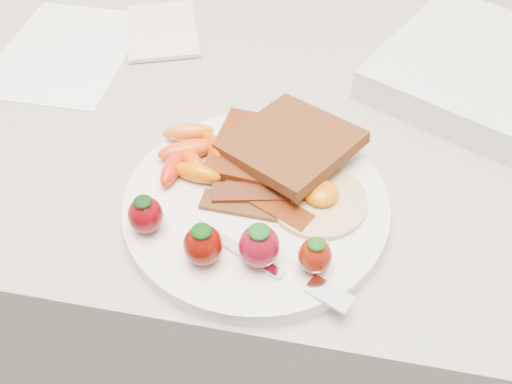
# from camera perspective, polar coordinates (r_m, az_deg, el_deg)

# --- Properties ---
(counter) EXTENTS (2.00, 0.60, 0.90)m
(counter) POSITION_cam_1_polar(r_m,az_deg,el_deg) (1.05, 0.54, -11.06)
(counter) COLOR gray
(counter) RESTS_ON ground
(plate) EXTENTS (0.27, 0.27, 0.02)m
(plate) POSITION_cam_1_polar(r_m,az_deg,el_deg) (0.58, 0.00, -1.25)
(plate) COLOR white
(plate) RESTS_ON counter
(toast_lower) EXTENTS (0.11, 0.11, 0.01)m
(toast_lower) POSITION_cam_1_polar(r_m,az_deg,el_deg) (0.62, 0.62, 4.18)
(toast_lower) COLOR #4E1B09
(toast_lower) RESTS_ON plate
(toast_upper) EXTENTS (0.16, 0.16, 0.03)m
(toast_upper) POSITION_cam_1_polar(r_m,az_deg,el_deg) (0.60, 3.51, 4.91)
(toast_upper) COLOR #33170C
(toast_upper) RESTS_ON toast_lower
(fried_egg) EXTENTS (0.12, 0.12, 0.02)m
(fried_egg) POSITION_cam_1_polar(r_m,az_deg,el_deg) (0.57, 6.31, -0.63)
(fried_egg) COLOR #F6E7C2
(fried_egg) RESTS_ON plate
(bacon_strips) EXTENTS (0.12, 0.07, 0.01)m
(bacon_strips) POSITION_cam_1_polar(r_m,az_deg,el_deg) (0.57, 0.33, -0.82)
(bacon_strips) COLOR black
(bacon_strips) RESTS_ON plate
(baby_carrots) EXTENTS (0.08, 0.10, 0.02)m
(baby_carrots) POSITION_cam_1_polar(r_m,az_deg,el_deg) (0.61, -6.54, 3.83)
(baby_carrots) COLOR red
(baby_carrots) RESTS_ON plate
(strawberries) EXTENTS (0.19, 0.06, 0.05)m
(strawberries) POSITION_cam_1_polar(r_m,az_deg,el_deg) (0.52, -2.95, -4.79)
(strawberries) COLOR #610209
(strawberries) RESTS_ON plate
(fork) EXTENTS (0.16, 0.08, 0.00)m
(fork) POSITION_cam_1_polar(r_m,az_deg,el_deg) (0.52, 2.20, -7.64)
(fork) COLOR silver
(fork) RESTS_ON plate
(paper_sheet) EXTENTS (0.17, 0.23, 0.00)m
(paper_sheet) POSITION_cam_1_polar(r_m,az_deg,el_deg) (0.84, -18.48, 13.18)
(paper_sheet) COLOR white
(paper_sheet) RESTS_ON counter
(notepad) EXTENTS (0.14, 0.17, 0.01)m
(notepad) POSITION_cam_1_polar(r_m,az_deg,el_deg) (0.85, -9.33, 15.68)
(notepad) COLOR #F6C3C5
(notepad) RESTS_ON paper_sheet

